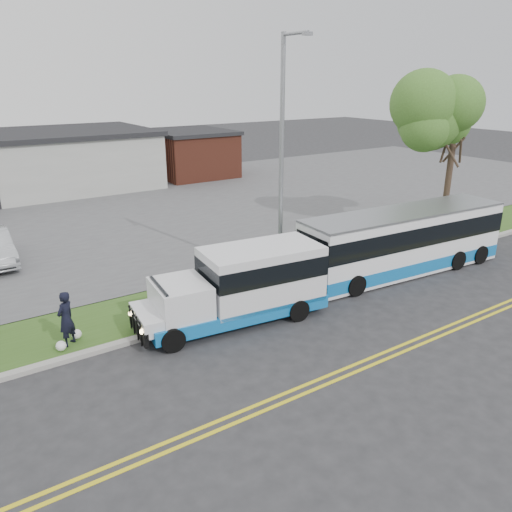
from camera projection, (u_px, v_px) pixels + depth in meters
ground at (257, 323)px, 17.35m from camera, size 140.00×140.00×0.00m
lane_line_north at (332, 374)px, 14.33m from camera, size 70.00×0.12×0.01m
lane_line_south at (339, 379)px, 14.10m from camera, size 70.00×0.12×0.01m
curb at (241, 309)px, 18.19m from camera, size 80.00×0.30×0.15m
verge at (216, 293)px, 19.61m from camera, size 80.00×3.30×0.10m
parking_lot at (104, 215)px, 30.66m from camera, size 80.00×25.00×0.10m
brick_wing at (190, 153)px, 42.54m from camera, size 6.30×7.30×3.90m
tree_east at (457, 117)px, 24.91m from camera, size 5.20×5.20×8.33m
streetlight_near at (283, 155)px, 19.29m from camera, size 0.35×1.53×9.50m
shuttle_bus at (244, 283)px, 17.21m from camera, size 6.86×2.88×2.56m
transit_bus at (403, 241)px, 21.53m from camera, size 10.01×2.97×2.74m
pedestrian at (66, 319)px, 15.44m from camera, size 0.78×0.74×1.80m
grocery_bag_left at (61, 346)px, 15.34m from camera, size 0.32×0.32×0.32m
grocery_bag_right at (76, 334)px, 16.04m from camera, size 0.32×0.32×0.32m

